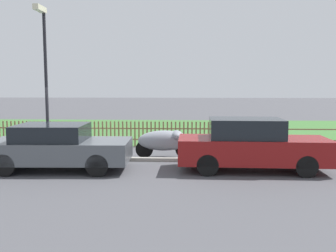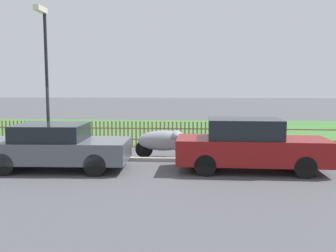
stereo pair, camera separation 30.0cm
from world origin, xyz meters
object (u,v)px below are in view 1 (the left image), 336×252
parked_car_navy_estate (251,145)px  covered_motorcycle (166,141)px  street_lamp (44,63)px  parked_car_black_saloon (58,147)px

parked_car_navy_estate → covered_motorcycle: 3.30m
parked_car_navy_estate → street_lamp: size_ratio=0.86×
covered_motorcycle → parked_car_navy_estate: bearing=-39.5°
parked_car_black_saloon → covered_motorcycle: parked_car_black_saloon is taller
parked_car_black_saloon → parked_car_navy_estate: bearing=-0.4°
parked_car_black_saloon → street_lamp: bearing=117.1°
parked_car_black_saloon → street_lamp: 3.35m
parked_car_black_saloon → parked_car_navy_estate: 5.88m
covered_motorcycle → street_lamp: size_ratio=0.39×
street_lamp → covered_motorcycle: bearing=3.0°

